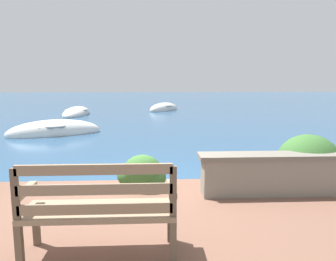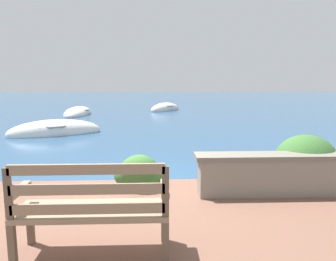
# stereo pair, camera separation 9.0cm
# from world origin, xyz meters

# --- Properties ---
(ground_plane) EXTENTS (80.00, 80.00, 0.00)m
(ground_plane) POSITION_xyz_m (0.00, 0.00, 0.00)
(ground_plane) COLOR navy
(park_bench) EXTENTS (1.40, 0.48, 0.93)m
(park_bench) POSITION_xyz_m (-0.23, -2.32, 0.70)
(park_bench) COLOR brown
(park_bench) RESTS_ON patio_terrace
(stone_wall) EXTENTS (2.44, 0.39, 0.59)m
(stone_wall) POSITION_xyz_m (2.13, -0.74, 0.52)
(stone_wall) COLOR gray
(stone_wall) RESTS_ON patio_terrace
(hedge_clump_left) EXTENTS (0.74, 0.53, 0.51)m
(hedge_clump_left) POSITION_xyz_m (0.10, -0.38, 0.44)
(hedge_clump_left) COLOR #38662D
(hedge_clump_left) RESTS_ON patio_terrace
(hedge_clump_centre) EXTENTS (1.17, 0.84, 0.80)m
(hedge_clump_centre) POSITION_xyz_m (2.63, -0.39, 0.56)
(hedge_clump_centre) COLOR #38662D
(hedge_clump_centre) RESTS_ON patio_terrace
(rowboat_nearest) EXTENTS (3.19, 2.11, 0.88)m
(rowboat_nearest) POSITION_xyz_m (-3.00, 5.80, 0.07)
(rowboat_nearest) COLOR silver
(rowboat_nearest) RESTS_ON ground_plane
(rowboat_mid) EXTENTS (1.28, 3.18, 0.73)m
(rowboat_mid) POSITION_xyz_m (-3.64, 11.90, 0.06)
(rowboat_mid) COLOR silver
(rowboat_mid) RESTS_ON ground_plane
(rowboat_far) EXTENTS (2.22, 2.36, 0.80)m
(rowboat_far) POSITION_xyz_m (0.96, 13.96, 0.07)
(rowboat_far) COLOR silver
(rowboat_far) RESTS_ON ground_plane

